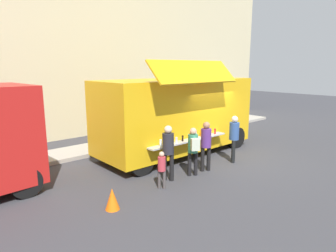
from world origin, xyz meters
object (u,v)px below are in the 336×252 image
at_px(trash_bin, 197,123).
at_px(customer_rear_waiting, 168,148).
at_px(customer_front_ordering, 206,142).
at_px(traffic_cone_orange, 112,199).
at_px(customer_extra_browsing, 234,135).
at_px(customer_mid_with_backpack, 193,147).
at_px(child_near_queue, 162,167).
at_px(food_truck_main, 177,114).

bearing_deg(trash_bin, customer_rear_waiting, -144.05).
bearing_deg(customer_front_ordering, traffic_cone_orange, 121.06).
bearing_deg(trash_bin, customer_extra_browsing, -122.60).
relative_size(customer_front_ordering, customer_mid_with_backpack, 1.07).
bearing_deg(customer_front_ordering, child_near_queue, 120.75).
bearing_deg(customer_rear_waiting, food_truck_main, 9.54).
distance_m(food_truck_main, child_near_queue, 3.75).
distance_m(customer_mid_with_backpack, customer_extra_browsing, 2.17).
distance_m(food_truck_main, customer_rear_waiting, 3.01).
xyz_separation_m(customer_front_ordering, customer_rear_waiting, (-1.52, 0.20, 0.03)).
distance_m(customer_extra_browsing, child_near_queue, 3.61).
relative_size(food_truck_main, traffic_cone_orange, 11.88).
bearing_deg(customer_rear_waiting, customer_mid_with_backpack, -48.65).
distance_m(customer_front_ordering, customer_rear_waiting, 1.53).
height_order(customer_mid_with_backpack, child_near_queue, customer_mid_with_backpack).
bearing_deg(customer_rear_waiting, child_near_queue, -179.48).
bearing_deg(customer_mid_with_backpack, customer_front_ordering, -56.06).
bearing_deg(customer_mid_with_backpack, customer_rear_waiting, 103.10).
xyz_separation_m(trash_bin, customer_front_ordering, (-4.39, -4.49, 0.54)).
height_order(food_truck_main, trash_bin, food_truck_main).
bearing_deg(trash_bin, traffic_cone_orange, -149.65).
xyz_separation_m(food_truck_main, customer_extra_browsing, (0.81, -2.21, -0.60)).
height_order(trash_bin, customer_front_ordering, customer_front_ordering).
xyz_separation_m(traffic_cone_orange, child_near_queue, (1.74, 0.16, 0.39)).
distance_m(trash_bin, customer_mid_with_backpack, 6.82).
bearing_deg(food_truck_main, trash_bin, 32.31).
bearing_deg(customer_extra_browsing, trash_bin, -66.24).
xyz_separation_m(customer_front_ordering, customer_mid_with_backpack, (-0.67, -0.05, -0.04)).
xyz_separation_m(customer_mid_with_backpack, customer_extra_browsing, (2.17, 0.01, 0.06)).
bearing_deg(child_near_queue, customer_front_ordering, -35.83).
bearing_deg(customer_front_ordering, customer_extra_browsing, -65.35).
height_order(traffic_cone_orange, trash_bin, trash_bin).
relative_size(customer_front_ordering, child_near_queue, 1.52).
height_order(customer_front_ordering, customer_extra_browsing, customer_extra_browsing).
distance_m(food_truck_main, customer_extra_browsing, 2.43).
bearing_deg(trash_bin, child_near_queue, -144.32).
relative_size(traffic_cone_orange, child_near_queue, 0.49).
height_order(customer_front_ordering, child_near_queue, customer_front_ordering).
bearing_deg(food_truck_main, customer_extra_browsing, -69.57).
relative_size(customer_front_ordering, customer_extra_browsing, 0.98).
relative_size(food_truck_main, trash_bin, 6.98).
bearing_deg(customer_extra_browsing, child_near_queue, 58.34).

